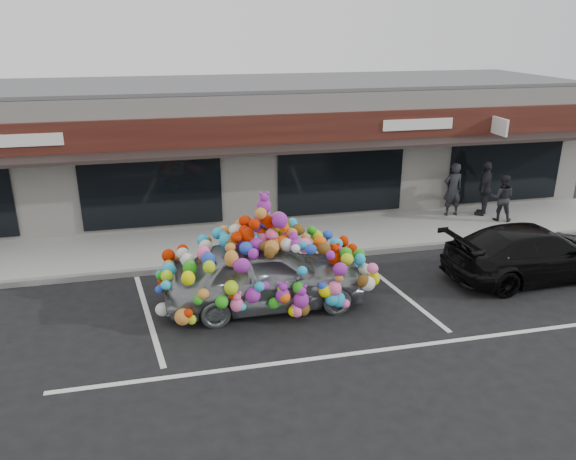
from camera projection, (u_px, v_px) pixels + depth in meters
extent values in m
plane|color=black|center=(288.00, 305.00, 13.14)|extent=(90.00, 90.00, 0.00)
cube|color=white|center=(236.00, 145.00, 20.19)|extent=(24.00, 6.00, 4.20)
cube|color=#59595B|center=(234.00, 83.00, 19.45)|extent=(24.00, 6.00, 0.12)
cube|color=#36110E|center=(249.00, 131.00, 17.01)|extent=(24.00, 0.18, 0.90)
cube|color=black|center=(252.00, 150.00, 16.71)|extent=(24.00, 1.20, 0.10)
cube|color=white|center=(499.00, 126.00, 18.32)|extent=(0.08, 0.95, 0.55)
cube|color=white|center=(18.00, 141.00, 15.55)|extent=(2.40, 0.04, 0.35)
cube|color=white|center=(418.00, 124.00, 18.04)|extent=(2.40, 0.04, 0.35)
cube|color=black|center=(152.00, 190.00, 17.02)|extent=(4.20, 0.12, 2.30)
cube|color=black|center=(341.00, 179.00, 18.27)|extent=(4.20, 0.12, 2.30)
cube|color=black|center=(505.00, 169.00, 19.52)|extent=(4.20, 0.12, 2.30)
cube|color=#969691|center=(259.00, 241.00, 16.78)|extent=(26.00, 3.00, 0.15)
cube|color=slate|center=(268.00, 261.00, 15.40)|extent=(26.00, 0.18, 0.16)
cube|color=silver|center=(148.00, 316.00, 12.66)|extent=(0.73, 4.37, 0.01)
cube|color=silver|center=(396.00, 289.00, 13.91)|extent=(0.73, 4.37, 0.01)
cube|color=silver|center=(408.00, 346.00, 11.45)|extent=(14.00, 0.12, 0.01)
imported|color=#9BA2A5|center=(265.00, 274.00, 12.91)|extent=(1.86, 4.60, 1.56)
ellipsoid|color=#E84004|center=(264.00, 218.00, 12.43)|extent=(1.39, 1.93, 1.17)
sphere|color=#EFF10C|center=(334.00, 257.00, 12.99)|extent=(0.34, 0.34, 0.34)
sphere|color=blue|center=(301.00, 300.00, 12.19)|extent=(0.36, 0.36, 0.36)
sphere|color=green|center=(226.00, 267.00, 13.71)|extent=(0.30, 0.30, 0.30)
sphere|color=pink|center=(264.00, 195.00, 12.25)|extent=(0.32, 0.32, 0.32)
sphere|color=#FF4D1A|center=(204.00, 264.00, 12.59)|extent=(0.30, 0.30, 0.30)
imported|color=black|center=(534.00, 252.00, 14.37)|extent=(2.19, 4.85, 1.38)
imported|color=#232228|center=(453.00, 189.00, 18.56)|extent=(0.67, 0.46, 1.79)
imported|color=black|center=(502.00, 198.00, 18.12)|extent=(0.92, 0.86, 1.52)
imported|color=#29252B|center=(485.00, 188.00, 18.61)|extent=(1.09, 1.06, 1.83)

